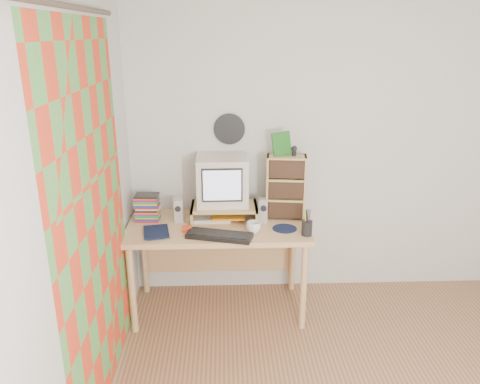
{
  "coord_description": "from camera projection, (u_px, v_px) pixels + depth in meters",
  "views": [
    {
      "loc": [
        -0.98,
        -1.98,
        2.16
      ],
      "look_at": [
        -0.86,
        1.33,
        1.03
      ],
      "focal_mm": 35.0,
      "sensor_mm": 36.0,
      "label": 1
    }
  ],
  "objects": [
    {
      "name": "dvd_stack",
      "position": [
        147.0,
        205.0,
        3.68
      ],
      "size": [
        0.19,
        0.14,
        0.26
      ],
      "primitive_type": null,
      "rotation": [
        0.0,
        0.0,
        -0.04
      ],
      "color": "brown",
      "rests_on": "desk"
    },
    {
      "name": "diary",
      "position": [
        144.0,
        232.0,
        3.45
      ],
      "size": [
        0.25,
        0.2,
        0.04
      ],
      "primitive_type": "imported",
      "rotation": [
        0.0,
        0.0,
        0.18
      ],
      "color": "black",
      "rests_on": "desk"
    },
    {
      "name": "back_wall",
      "position": [
        342.0,
        149.0,
        3.86
      ],
      "size": [
        3.5,
        0.0,
        3.5
      ],
      "primitive_type": "plane",
      "rotation": [
        1.57,
        0.0,
        0.0
      ],
      "color": "silver",
      "rests_on": "floor"
    },
    {
      "name": "mug",
      "position": [
        253.0,
        227.0,
        3.47
      ],
      "size": [
        0.12,
        0.12,
        0.09
      ],
      "primitive_type": "imported",
      "rotation": [
        0.0,
        0.0,
        0.13
      ],
      "color": "white",
      "rests_on": "desk"
    },
    {
      "name": "cd_rack",
      "position": [
        286.0,
        187.0,
        3.69
      ],
      "size": [
        0.32,
        0.2,
        0.51
      ],
      "primitive_type": "cube",
      "rotation": [
        0.0,
        0.0,
        -0.12
      ],
      "color": "tan",
      "rests_on": "desk"
    },
    {
      "name": "speaker_right",
      "position": [
        263.0,
        210.0,
        3.66
      ],
      "size": [
        0.08,
        0.08,
        0.19
      ],
      "primitive_type": "cube",
      "rotation": [
        0.0,
        0.0,
        -0.12
      ],
      "color": "#ADAEB2",
      "rests_on": "desk"
    },
    {
      "name": "papers",
      "position": [
        218.0,
        216.0,
        3.74
      ],
      "size": [
        0.3,
        0.22,
        0.04
      ],
      "primitive_type": null,
      "rotation": [
        0.0,
        0.0,
        0.02
      ],
      "color": "silver",
      "rests_on": "desk"
    },
    {
      "name": "game_box",
      "position": [
        281.0,
        144.0,
        3.59
      ],
      "size": [
        0.14,
        0.06,
        0.18
      ],
      "primitive_type": "cube",
      "rotation": [
        0.0,
        0.0,
        0.19
      ],
      "color": "#1C621C",
      "rests_on": "cd_rack"
    },
    {
      "name": "desk",
      "position": [
        218.0,
        237.0,
        3.74
      ],
      "size": [
        1.4,
        0.7,
        0.75
      ],
      "color": "#DDBA77",
      "rests_on": "floor"
    },
    {
      "name": "pen_cup",
      "position": [
        307.0,
        225.0,
        3.42
      ],
      "size": [
        0.09,
        0.09,
        0.16
      ],
      "primitive_type": null,
      "rotation": [
        0.0,
        0.0,
        -0.16
      ],
      "color": "black",
      "rests_on": "desk"
    },
    {
      "name": "curtain",
      "position": [
        95.0,
        222.0,
        2.63
      ],
      "size": [
        0.0,
        2.2,
        2.2
      ],
      "primitive_type": "plane",
      "rotation": [
        1.57,
        0.0,
        1.57
      ],
      "color": "red",
      "rests_on": "left_wall"
    },
    {
      "name": "webcam",
      "position": [
        294.0,
        151.0,
        3.6
      ],
      "size": [
        0.05,
        0.05,
        0.08
      ],
      "primitive_type": null,
      "rotation": [
        0.0,
        0.0,
        -0.12
      ],
      "color": "black",
      "rests_on": "cd_rack"
    },
    {
      "name": "mousepad",
      "position": [
        285.0,
        228.0,
        3.55
      ],
      "size": [
        0.23,
        0.23,
        0.0
      ],
      "primitive_type": "cylinder",
      "rotation": [
        0.0,
        0.0,
        -0.23
      ],
      "color": "black",
      "rests_on": "desk"
    },
    {
      "name": "red_box",
      "position": [
        187.0,
        229.0,
        3.5
      ],
      "size": [
        0.08,
        0.05,
        0.04
      ],
      "primitive_type": "cube",
      "rotation": [
        0.0,
        0.0,
        0.02
      ],
      "color": "red",
      "rests_on": "desk"
    },
    {
      "name": "crt_monitor",
      "position": [
        222.0,
        181.0,
        3.68
      ],
      "size": [
        0.41,
        0.41,
        0.38
      ],
      "primitive_type": "cube",
      "rotation": [
        0.0,
        0.0,
        0.02
      ],
      "color": "beige",
      "rests_on": "monitor_riser"
    },
    {
      "name": "keyboard",
      "position": [
        219.0,
        236.0,
        3.39
      ],
      "size": [
        0.5,
        0.28,
        0.03
      ],
      "primitive_type": "cube",
      "rotation": [
        0.0,
        0.0,
        -0.27
      ],
      "color": "black",
      "rests_on": "desk"
    },
    {
      "name": "left_wall",
      "position": [
        57.0,
        243.0,
        2.14
      ],
      "size": [
        0.0,
        3.5,
        3.5
      ],
      "primitive_type": "plane",
      "rotation": [
        1.57,
        0.0,
        1.57
      ],
      "color": "silver",
      "rests_on": "floor"
    },
    {
      "name": "speaker_left",
      "position": [
        178.0,
        210.0,
        3.66
      ],
      "size": [
        0.08,
        0.08,
        0.18
      ],
      "primitive_type": "cube",
      "rotation": [
        0.0,
        0.0,
        0.1
      ],
      "color": "#ADAEB2",
      "rests_on": "desk"
    },
    {
      "name": "wall_disc",
      "position": [
        229.0,
        129.0,
        3.75
      ],
      "size": [
        0.25,
        0.02,
        0.25
      ],
      "primitive_type": "cylinder",
      "rotation": [
        1.57,
        0.0,
        0.0
      ],
      "color": "black",
      "rests_on": "back_wall"
    },
    {
      "name": "monitor_riser",
      "position": [
        224.0,
        208.0,
        3.7
      ],
      "size": [
        0.52,
        0.3,
        0.12
      ],
      "color": "tan",
      "rests_on": "desk"
    }
  ]
}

